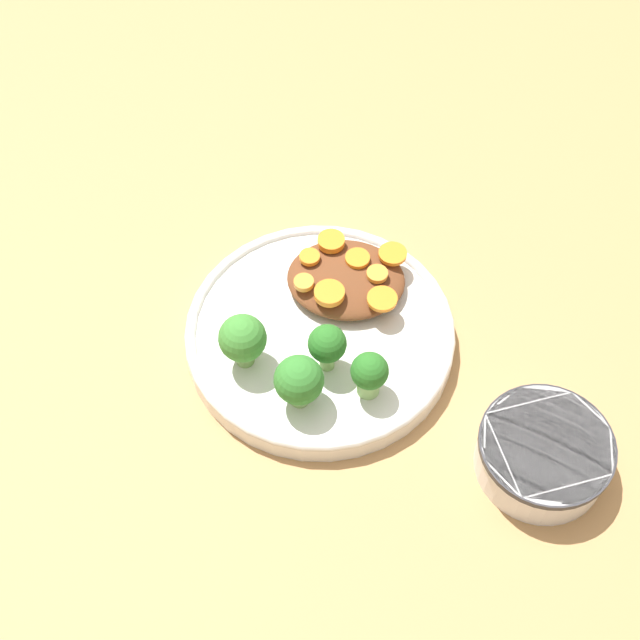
% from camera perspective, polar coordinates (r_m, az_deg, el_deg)
% --- Properties ---
extents(ground_plane, '(4.00, 4.00, 0.00)m').
position_cam_1_polar(ground_plane, '(0.83, -0.00, -1.41)').
color(ground_plane, tan).
extents(plate, '(0.25, 0.25, 0.03)m').
position_cam_1_polar(plate, '(0.82, -0.00, -0.88)').
color(plate, silver).
rests_on(plate, ground_plane).
extents(dip_bowl, '(0.11, 0.11, 0.04)m').
position_cam_1_polar(dip_bowl, '(0.77, 14.11, -8.25)').
color(dip_bowl, silver).
rests_on(dip_bowl, ground_plane).
extents(stew_mound, '(0.09, 0.11, 0.02)m').
position_cam_1_polar(stew_mound, '(0.83, 1.67, 2.63)').
color(stew_mound, brown).
rests_on(stew_mound, plate).
extents(broccoli_floret_0, '(0.04, 0.04, 0.06)m').
position_cam_1_polar(broccoli_floret_0, '(0.77, -4.97, -1.24)').
color(broccoli_floret_0, '#759E51').
rests_on(broccoli_floret_0, plate).
extents(broccoli_floret_1, '(0.03, 0.03, 0.05)m').
position_cam_1_polar(broccoli_floret_1, '(0.76, 0.47, -1.62)').
color(broccoli_floret_1, '#7FA85B').
rests_on(broccoli_floret_1, plate).
extents(broccoli_floret_2, '(0.04, 0.04, 0.06)m').
position_cam_1_polar(broccoli_floret_2, '(0.74, -1.36, -3.92)').
color(broccoli_floret_2, '#7FA85B').
rests_on(broccoli_floret_2, plate).
extents(broccoli_floret_3, '(0.03, 0.03, 0.05)m').
position_cam_1_polar(broccoli_floret_3, '(0.75, 3.18, -3.44)').
color(broccoli_floret_3, '#7FA85B').
rests_on(broccoli_floret_3, plate).
extents(carrot_slice_0, '(0.03, 0.03, 0.01)m').
position_cam_1_polar(carrot_slice_0, '(0.80, 0.60, 1.73)').
color(carrot_slice_0, orange).
rests_on(carrot_slice_0, stew_mound).
extents(carrot_slice_1, '(0.03, 0.03, 0.00)m').
position_cam_1_polar(carrot_slice_1, '(0.80, 4.00, 1.35)').
color(carrot_slice_1, orange).
rests_on(carrot_slice_1, stew_mound).
extents(carrot_slice_2, '(0.02, 0.02, 0.00)m').
position_cam_1_polar(carrot_slice_2, '(0.83, -0.67, 4.06)').
color(carrot_slice_2, orange).
rests_on(carrot_slice_2, stew_mound).
extents(carrot_slice_3, '(0.02, 0.02, 0.00)m').
position_cam_1_polar(carrot_slice_3, '(0.83, 2.42, 3.97)').
color(carrot_slice_3, orange).
rests_on(carrot_slice_3, stew_mound).
extents(carrot_slice_4, '(0.02, 0.02, 0.01)m').
position_cam_1_polar(carrot_slice_4, '(0.81, -1.04, 2.42)').
color(carrot_slice_4, orange).
rests_on(carrot_slice_4, stew_mound).
extents(carrot_slice_5, '(0.02, 0.02, 0.00)m').
position_cam_1_polar(carrot_slice_5, '(0.82, 3.68, 2.97)').
color(carrot_slice_5, orange).
rests_on(carrot_slice_5, stew_mound).
extents(carrot_slice_6, '(0.03, 0.03, 0.01)m').
position_cam_1_polar(carrot_slice_6, '(0.84, 0.79, 5.06)').
color(carrot_slice_6, orange).
rests_on(carrot_slice_6, stew_mound).
extents(carrot_slice_7, '(0.03, 0.03, 0.00)m').
position_cam_1_polar(carrot_slice_7, '(0.83, 4.67, 4.25)').
color(carrot_slice_7, orange).
rests_on(carrot_slice_7, stew_mound).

